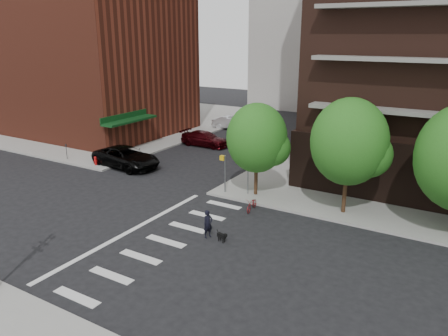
% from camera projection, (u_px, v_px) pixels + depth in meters
% --- Properties ---
extents(ground, '(120.00, 120.00, 0.00)m').
position_uv_depth(ground, '(124.00, 229.00, 24.68)').
color(ground, black).
rests_on(ground, ground).
extents(sidewalk_nw, '(31.00, 33.00, 0.15)m').
position_uv_depth(sidewalk_nw, '(111.00, 119.00, 55.96)').
color(sidewalk_nw, gray).
rests_on(sidewalk_nw, ground).
extents(crosswalk, '(3.85, 13.00, 0.01)m').
position_uv_depth(crosswalk, '(154.00, 238.00, 23.59)').
color(crosswalk, silver).
rests_on(crosswalk, ground).
extents(midrise_nw, '(21.40, 15.50, 20.00)m').
position_uv_depth(midrise_nw, '(84.00, 38.00, 47.25)').
color(midrise_nw, maroon).
rests_on(midrise_nw, sidewalk_nw).
extents(tree_a, '(4.00, 4.00, 5.90)m').
position_uv_depth(tree_a, '(257.00, 138.00, 28.47)').
color(tree_a, '#301E11').
rests_on(tree_a, sidewalk_ne).
extents(tree_b, '(4.50, 4.50, 6.65)m').
position_uv_depth(tree_b, '(349.00, 142.00, 25.37)').
color(tree_b, '#301E11').
rests_on(tree_b, sidewalk_ne).
extents(pedestrian_signal, '(2.18, 0.67, 2.60)m').
position_uv_depth(pedestrian_signal, '(230.00, 168.00, 29.48)').
color(pedestrian_signal, slate).
rests_on(pedestrian_signal, sidewalk_ne).
extents(fire_hydrant, '(0.24, 0.24, 0.73)m').
position_uv_depth(fire_hydrant, '(96.00, 160.00, 36.07)').
color(fire_hydrant, '#A50C0C').
rests_on(fire_hydrant, sidewalk_nw).
extents(parking_meter, '(0.10, 0.08, 1.32)m').
position_uv_depth(parking_meter, '(66.00, 150.00, 37.68)').
color(parking_meter, black).
rests_on(parking_meter, sidewalk_nw).
extents(parked_car_black, '(3.39, 6.33, 1.69)m').
position_uv_depth(parked_car_black, '(126.00, 157.00, 35.84)').
color(parked_car_black, black).
rests_on(parked_car_black, ground).
extents(parked_car_maroon, '(2.07, 4.97, 1.43)m').
position_uv_depth(parked_car_maroon, '(205.00, 139.00, 42.68)').
color(parked_car_maroon, '#37060A').
rests_on(parked_car_maroon, ground).
extents(parked_car_silver, '(1.87, 4.61, 1.49)m').
position_uv_depth(parked_car_silver, '(232.00, 123.00, 50.10)').
color(parked_car_silver, silver).
rests_on(parked_car_silver, ground).
extents(scooter, '(0.74, 1.63, 0.83)m').
position_uv_depth(scooter, '(252.00, 204.00, 27.14)').
color(scooter, maroon).
rests_on(scooter, ground).
extents(dog_walker, '(0.66, 0.55, 1.56)m').
position_uv_depth(dog_walker, '(208.00, 224.00, 23.46)').
color(dog_walker, black).
rests_on(dog_walker, ground).
extents(dog, '(0.66, 0.33, 0.55)m').
position_uv_depth(dog, '(222.00, 236.00, 23.04)').
color(dog, black).
rests_on(dog, ground).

